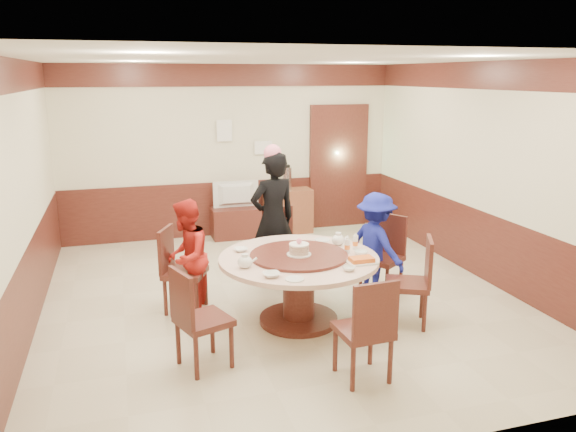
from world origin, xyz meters
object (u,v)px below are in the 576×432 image
object	(u,v)px
person_red	(187,257)
birthday_cake	(299,249)
person_standing	(273,219)
person_blue	(376,245)
thermos	(287,178)
banquet_table	(299,276)
television	(237,195)
side_cabinet	(288,211)
shrimp_platter	(362,261)
tv_stand	(237,222)

from	to	relation	value
person_red	birthday_cake	xyz separation A→B (m)	(1.11, -0.65, 0.19)
person_standing	person_blue	size ratio (longest dim) A/B	1.34
person_blue	thermos	size ratio (longest dim) A/B	3.38
banquet_table	television	xyz separation A→B (m)	(0.04, 3.46, 0.18)
person_red	person_blue	bearing A→B (deg)	106.59
side_cabinet	thermos	distance (m)	0.57
shrimp_platter	side_cabinet	world-z (taller)	shrimp_platter
birthday_cake	side_cabinet	world-z (taller)	birthday_cake
banquet_table	person_standing	bearing A→B (deg)	87.88
person_red	person_blue	distance (m)	2.24
shrimp_platter	side_cabinet	xyz separation A→B (m)	(0.37, 3.88, -0.40)
person_standing	person_red	bearing A→B (deg)	12.50
television	thermos	distance (m)	0.90
television	side_cabinet	bearing A→B (deg)	-178.10
thermos	birthday_cake	bearing A→B (deg)	-104.60
shrimp_platter	person_red	bearing A→B (deg)	148.71
person_red	tv_stand	size ratio (longest dim) A/B	1.54
person_standing	side_cabinet	size ratio (longest dim) A/B	2.15
banquet_table	television	bearing A→B (deg)	89.38
tv_stand	thermos	size ratio (longest dim) A/B	2.24
person_red	tv_stand	distance (m)	3.09
person_standing	birthday_cake	bearing A→B (deg)	73.48
person_red	side_cabinet	distance (m)	3.53
side_cabinet	shrimp_platter	bearing A→B (deg)	-95.42
birthday_cake	tv_stand	xyz separation A→B (m)	(0.04, 3.49, -0.59)
shrimp_platter	person_standing	bearing A→B (deg)	107.66
television	side_cabinet	world-z (taller)	television
shrimp_platter	tv_stand	world-z (taller)	shrimp_platter
person_red	shrimp_platter	world-z (taller)	person_red
person_blue	thermos	xyz separation A→B (m)	(-0.21, 3.03, 0.30)
person_standing	thermos	bearing A→B (deg)	-124.91
birthday_cake	tv_stand	size ratio (longest dim) A/B	0.31
banquet_table	tv_stand	world-z (taller)	banquet_table
shrimp_platter	thermos	world-z (taller)	thermos
person_blue	shrimp_platter	size ratio (longest dim) A/B	4.28
person_blue	shrimp_platter	distance (m)	1.03
person_standing	person_red	distance (m)	1.32
person_blue	side_cabinet	xyz separation A→B (m)	(-0.20, 3.03, -0.27)
person_red	person_blue	size ratio (longest dim) A/B	1.02
person_blue	birthday_cake	world-z (taller)	person_blue
tv_stand	side_cabinet	distance (m)	0.89
shrimp_platter	television	xyz separation A→B (m)	(-0.52, 3.85, -0.06)
person_blue	birthday_cake	size ratio (longest dim) A/B	4.92
television	thermos	bearing A→B (deg)	-178.08
banquet_table	person_red	distance (m)	1.29
person_blue	birthday_cake	bearing A→B (deg)	92.79
person_blue	side_cabinet	size ratio (longest dim) A/B	1.60
banquet_table	person_standing	xyz separation A→B (m)	(0.04, 1.21, 0.33)
side_cabinet	thermos	size ratio (longest dim) A/B	2.11
tv_stand	television	bearing A→B (deg)	0.00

